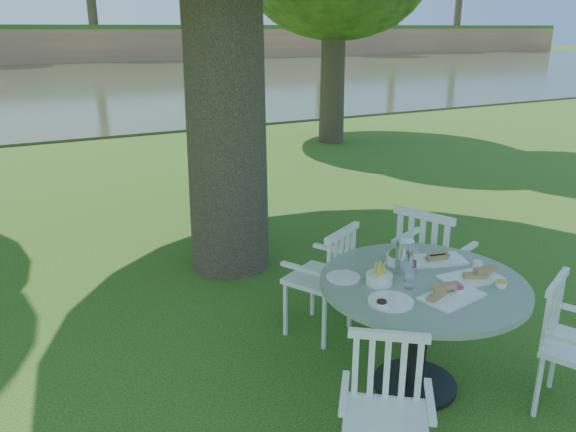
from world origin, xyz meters
name	(u,v)px	position (x,y,z in m)	size (l,w,h in m)	color
ground	(299,317)	(0.00, 0.00, 0.00)	(140.00, 140.00, 0.00)	#1E430E
table	(421,304)	(0.24, -1.21, 0.63)	(1.33, 1.33, 0.80)	black
chair_ne	(427,258)	(0.85, -0.57, 0.59)	(0.62, 0.64, 1.00)	white
chair_nw	(329,273)	(0.07, -0.34, 0.53)	(0.61, 0.59, 0.91)	white
chair_sw	(386,401)	(-0.46, -1.77, 0.49)	(0.58, 0.57, 0.84)	white
chair_se	(567,336)	(0.91, -1.80, 0.51)	(0.57, 0.56, 0.87)	white
tableware	(413,270)	(0.22, -1.13, 0.84)	(1.05, 0.79, 0.23)	white
river	(41,85)	(0.00, 23.00, 0.00)	(100.00, 28.00, 0.12)	#353A22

